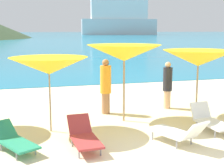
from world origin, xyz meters
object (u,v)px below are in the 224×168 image
(lounge_chair_2, at_px, (211,120))
(beachgoer_1, at_px, (106,85))
(lounge_chair_1, at_px, (84,136))
(cruise_ship, at_px, (119,17))
(umbrella_2, at_px, (124,53))
(lounge_chair_3, at_px, (14,140))
(umbrella_3, at_px, (198,58))
(lounge_chair_4, at_px, (178,132))
(umbrella_1, at_px, (49,66))
(beachgoer_0, at_px, (167,84))

(lounge_chair_2, distance_m, beachgoer_1, 3.51)
(lounge_chair_1, distance_m, cruise_ship, 180.53)
(umbrella_2, xyz_separation_m, lounge_chair_3, (-3.18, -1.65, -1.80))
(umbrella_3, xyz_separation_m, cruise_ship, (49.80, 170.29, 8.21))
(lounge_chair_3, distance_m, lounge_chair_4, 3.86)
(cruise_ship, bearing_deg, umbrella_1, -99.79)
(lounge_chair_3, relative_size, cruise_ship, 0.04)
(umbrella_1, xyz_separation_m, beachgoer_1, (1.93, 1.43, -0.85))
(lounge_chair_1, height_order, cruise_ship, cruise_ship)
(lounge_chair_2, relative_size, lounge_chair_3, 0.90)
(umbrella_3, bearing_deg, cruise_ship, 73.70)
(lounge_chair_4, xyz_separation_m, cruise_ship, (51.55, 172.43, 9.77))
(lounge_chair_1, bearing_deg, umbrella_1, 110.32)
(lounge_chair_2, bearing_deg, cruise_ship, 69.57)
(umbrella_1, bearing_deg, beachgoer_1, 36.62)
(lounge_chair_3, bearing_deg, umbrella_2, -0.15)
(lounge_chair_3, bearing_deg, lounge_chair_1, -37.59)
(lounge_chair_3, relative_size, beachgoer_1, 0.87)
(umbrella_3, height_order, lounge_chair_2, umbrella_3)
(lounge_chair_1, distance_m, lounge_chair_4, 2.26)
(umbrella_1, distance_m, cruise_ship, 179.22)
(beachgoer_0, distance_m, beachgoer_1, 2.27)
(umbrella_3, distance_m, lounge_chair_1, 4.63)
(lounge_chair_4, relative_size, cruise_ship, 0.04)
(lounge_chair_1, bearing_deg, lounge_chair_2, 3.26)
(lounge_chair_1, height_order, lounge_chair_2, lounge_chair_2)
(umbrella_3, xyz_separation_m, beachgoer_0, (-0.41, 1.26, -1.00))
(lounge_chair_1, relative_size, beachgoer_1, 0.82)
(lounge_chair_2, bearing_deg, umbrella_2, 137.82)
(beachgoer_0, bearing_deg, cruise_ship, 6.15)
(lounge_chair_2, height_order, lounge_chair_3, lounge_chair_2)
(umbrella_1, xyz_separation_m, lounge_chair_3, (-0.95, -1.21, -1.54))
(umbrella_1, bearing_deg, lounge_chair_2, -14.96)
(beachgoer_0, xyz_separation_m, cruise_ship, (50.21, 169.03, 9.21))
(lounge_chair_2, distance_m, lounge_chair_3, 5.18)
(lounge_chair_4, relative_size, beachgoer_0, 0.99)
(beachgoer_1, relative_size, cruise_ship, 0.04)
(umbrella_1, distance_m, beachgoer_0, 4.56)
(umbrella_2, relative_size, lounge_chair_3, 1.56)
(umbrella_2, relative_size, cruise_ship, 0.06)
(lounge_chair_4, height_order, beachgoer_0, beachgoer_0)
(umbrella_3, height_order, cruise_ship, cruise_ship)
(lounge_chair_2, distance_m, lounge_chair_4, 1.56)
(lounge_chair_2, distance_m, beachgoer_0, 2.73)
(lounge_chair_1, relative_size, lounge_chair_4, 0.91)
(lounge_chair_1, height_order, lounge_chair_4, lounge_chair_4)
(umbrella_3, relative_size, lounge_chair_2, 1.68)
(umbrella_3, height_order, beachgoer_1, umbrella_3)
(lounge_chair_2, xyz_separation_m, lounge_chair_4, (-1.38, -0.73, 0.02))
(umbrella_3, xyz_separation_m, lounge_chair_1, (-3.98, -1.77, -1.57))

